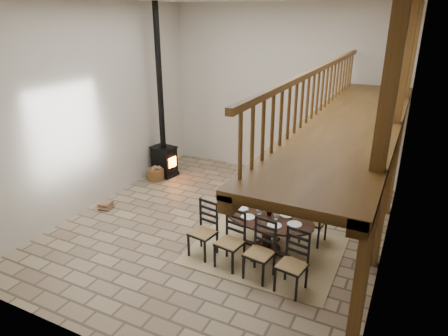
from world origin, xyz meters
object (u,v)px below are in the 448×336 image
at_px(wood_stove, 163,141).
at_px(log_basket, 155,174).
at_px(dining_table, 264,235).
at_px(log_stack, 106,205).

height_order(wood_stove, log_basket, wood_stove).
bearing_deg(wood_stove, log_basket, -87.94).
bearing_deg(log_basket, wood_stove, 83.95).
distance_m(dining_table, log_basket, 4.91).
relative_size(dining_table, wood_stove, 0.50).
bearing_deg(log_stack, dining_table, -1.30).
height_order(log_basket, log_stack, log_basket).
xyz_separation_m(dining_table, log_basket, (-4.34, 2.27, -0.23)).
height_order(dining_table, wood_stove, wood_stove).
bearing_deg(dining_table, log_basket, 160.91).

